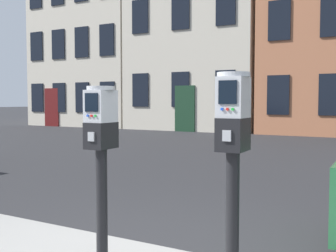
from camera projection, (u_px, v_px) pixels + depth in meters
parking_meter_near_kerb at (101, 141)px, 3.26m from camera, size 0.23×0.26×1.37m
parking_meter_twin_adjacent at (233, 141)px, 2.72m from camera, size 0.23×0.26×1.44m
townhouse_brownstone at (108, 28)px, 25.04m from camera, size 6.62×6.80×11.55m
townhouse_orange_brick at (208, 26)px, 21.46m from camera, size 6.56×6.08×10.52m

